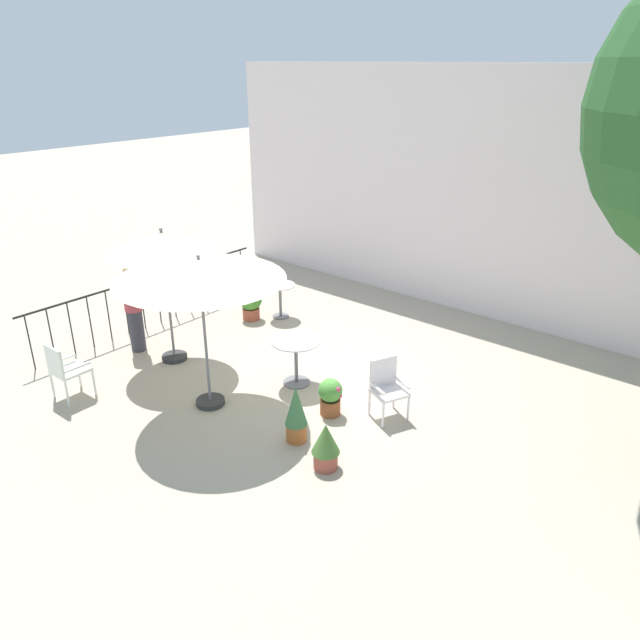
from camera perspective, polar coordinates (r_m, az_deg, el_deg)
The scene contains 14 objects.
ground_plane at distance 9.77m, azimuth -2.05°, elevation -6.46°, with size 60.00×60.00×0.00m, color #AFA28D.
villa_facade at distance 12.69m, azimuth 12.78°, elevation 11.74°, with size 11.60×0.30×4.83m, color silver.
terrace_railing at distance 12.20m, azimuth -15.85°, elevation 2.48°, with size 0.03×5.21×1.01m.
patio_umbrella_0 at distance 10.21m, azimuth -14.73°, elevation 7.00°, with size 1.81×1.81×2.38m.
patio_umbrella_1 at distance 8.58m, azimuth -11.37°, elevation 4.64°, with size 2.43×2.43×2.40m.
cafe_table_0 at distance 12.22m, azimuth -3.79°, elevation 2.40°, with size 0.62×0.62×0.71m.
cafe_table_1 at distance 9.66m, azimuth -2.29°, elevation -3.16°, with size 0.80×0.80×0.78m.
patio_chair_0 at distance 10.01m, azimuth -23.06°, elevation -4.21°, with size 0.48×0.50×0.94m.
patio_chair_1 at distance 8.88m, azimuth 6.34°, elevation -6.12°, with size 0.57×0.59×0.90m.
potted_plant_0 at distance 7.84m, azimuth 0.54°, elevation -11.76°, with size 0.37×0.37×0.65m.
potted_plant_1 at distance 8.95m, azimuth 1.00°, elevation -7.20°, with size 0.36×0.36×0.58m.
potted_plant_2 at distance 12.22m, azimuth -6.59°, elevation 1.67°, with size 0.47×0.47×0.67m.
potted_plant_3 at distance 8.31m, azimuth -2.28°, elevation -8.80°, with size 0.32×0.32×0.85m.
standing_person at distance 11.15m, azimuth -17.24°, elevation 1.13°, with size 0.44×0.44×1.62m.
Camera 1 is at (5.71, -6.25, 4.88)m, focal length 33.74 mm.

